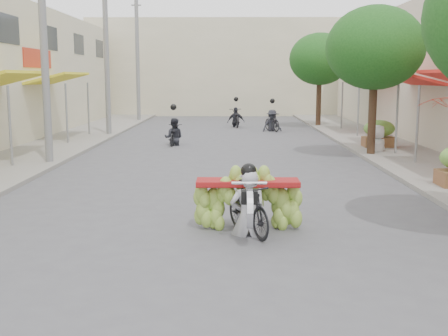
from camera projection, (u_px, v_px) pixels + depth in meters
ground at (194, 335)px, 6.15m from camera, size 120.00×120.00×0.00m
sidewalk_left at (33, 151)px, 21.01m from camera, size 4.00×60.00×0.12m
sidewalk_right at (407, 152)px, 20.88m from camera, size 4.00×60.00×0.12m
far_building at (225, 68)px, 43.10m from camera, size 20.00×6.00×7.00m
utility_pole_mid at (43, 37)px, 17.40m from camera, size 0.60×0.24×8.00m
utility_pole_far at (106, 51)px, 26.29m from camera, size 0.60×0.24×8.00m
utility_pole_back at (137, 57)px, 35.17m from camera, size 0.60×0.24×8.00m
street_tree_mid at (375, 48)px, 19.31m from camera, size 3.40×3.40×5.25m
street_tree_far at (320, 59)px, 31.16m from camera, size 3.40×3.40×5.25m
produce_crate_far at (379, 131)px, 21.77m from camera, size 1.20×0.88×1.16m
banana_motorbike at (248, 193)px, 10.11m from camera, size 2.20×1.82×2.20m
pedestrian at (378, 125)px, 20.37m from camera, size 1.10×1.01×1.93m
bg_motorbike_a at (174, 127)px, 23.21m from camera, size 0.82×1.52×1.95m
bg_motorbike_b at (272, 115)px, 29.18m from camera, size 1.18×1.75×1.95m
bg_motorbike_c at (236, 114)px, 31.61m from camera, size 1.01×1.85×1.95m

